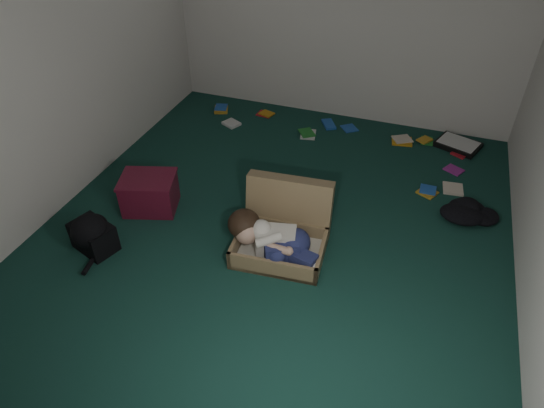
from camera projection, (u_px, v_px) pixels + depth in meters
The scene contains 11 objects.
floor at pixel (278, 225), 4.37m from camera, with size 4.50×4.50×0.00m, color #153C33.
wall_back at pixel (346, 6), 5.24m from camera, with size 4.50×4.50×0.00m, color silver.
wall_front at pixel (94, 324), 1.90m from camera, with size 4.50×4.50×0.00m, color silver.
wall_left at pixel (55, 57), 4.10m from camera, with size 4.50×4.50×0.00m, color silver.
suitcase at pixel (284, 229), 4.08m from camera, with size 0.80×0.78×0.54m.
person at pixel (272, 239), 3.92m from camera, with size 0.81×0.38×0.34m.
maroon_bin at pixel (150, 193), 4.47m from camera, with size 0.58×0.51×0.34m.
backpack at pixel (93, 236), 4.05m from camera, with size 0.45×0.36×0.27m, color black, non-canonical shape.
clothing_pile at pixel (473, 214), 4.39m from camera, with size 0.43×0.35×0.14m, color black, non-canonical shape.
paper_tray at pixel (458, 144), 5.42m from camera, with size 0.54×0.47×0.06m.
book_scatter at pixel (355, 141), 5.51m from camera, with size 3.12×1.25×0.02m.
Camera 1 is at (1.06, -3.15, 2.84)m, focal length 32.00 mm.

